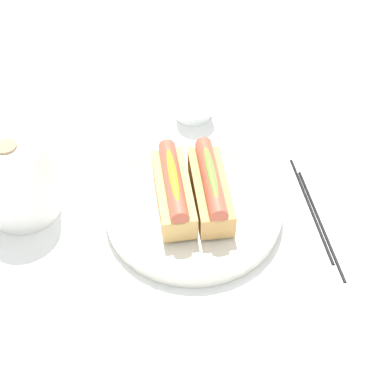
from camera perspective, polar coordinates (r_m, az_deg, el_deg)
ground_plane at (r=0.84m, az=0.12°, el=-2.89°), size 2.40×2.40×0.00m
serving_bowl at (r=0.84m, az=0.00°, el=-1.62°), size 0.27×0.27×0.03m
hotdog_front at (r=0.81m, az=1.94°, el=0.49°), size 0.16×0.07×0.06m
hotdog_back at (r=0.81m, az=-1.95°, el=0.27°), size 0.16×0.08×0.06m
water_glass at (r=1.00m, az=0.10°, el=9.79°), size 0.07×0.07×0.09m
paper_towel_roll at (r=0.85m, az=-17.79°, el=1.24°), size 0.11×0.11×0.13m
chopstick_near at (r=0.88m, az=12.26°, el=-1.56°), size 0.22×0.05×0.01m
chopstick_far at (r=0.86m, az=13.26°, el=-3.08°), size 0.22×0.05×0.01m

